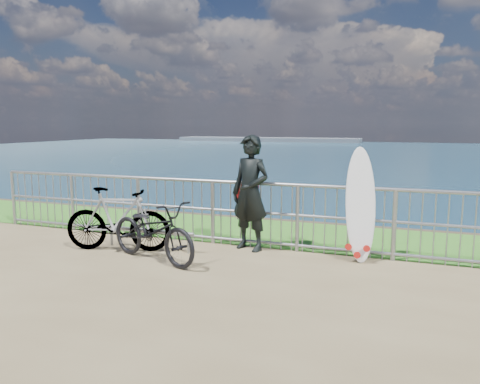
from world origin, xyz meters
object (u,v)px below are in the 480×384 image
at_px(surfboard, 360,209).
at_px(bicycle_far, 118,219).
at_px(bicycle_near, 153,231).
at_px(surfer, 250,193).

relative_size(surfboard, bicycle_far, 1.00).
height_order(surfboard, bicycle_far, surfboard).
relative_size(surfboard, bicycle_near, 0.97).
relative_size(surfer, bicycle_far, 1.08).
xyz_separation_m(bicycle_near, bicycle_far, (-0.84, 0.31, 0.05)).
bearing_deg(surfboard, bicycle_far, -167.88).
bearing_deg(surfboard, bicycle_near, -159.09).
height_order(surfer, surfboard, surfer).
bearing_deg(bicycle_near, surfer, -26.34).
distance_m(surfboard, bicycle_near, 3.17).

